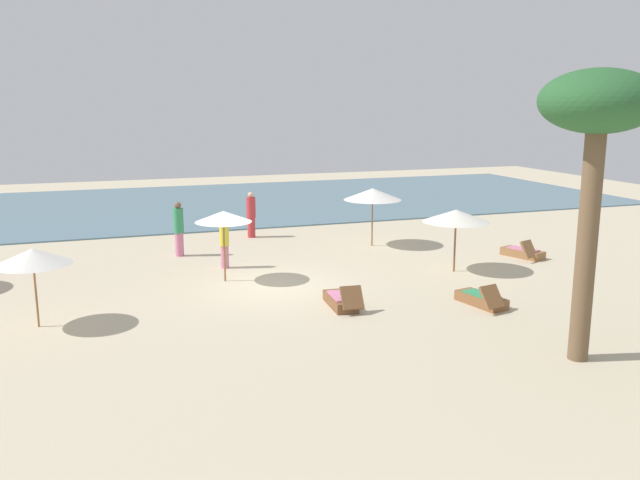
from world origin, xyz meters
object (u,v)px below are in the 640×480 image
object	(u,v)px
umbrella_3	(223,217)
umbrella_5	(373,194)
person_3	(251,215)
person_2	(179,229)
lounger_2	(342,301)
umbrella_4	(456,216)
lounger_1	(482,299)
palm_2	(598,117)
person_1	(224,242)
umbrella_1	(33,257)
lounger_0	(523,253)

from	to	relation	value
umbrella_3	umbrella_5	size ratio (longest dim) A/B	0.99
person_3	person_2	bearing A→B (deg)	-142.83
lounger_2	person_3	world-z (taller)	person_3
person_3	umbrella_3	bearing A→B (deg)	-110.23
umbrella_3	umbrella_4	bearing A→B (deg)	-9.82
umbrella_4	person_2	bearing A→B (deg)	147.58
umbrella_3	lounger_1	distance (m)	7.99
person_2	palm_2	distance (m)	15.02
umbrella_4	person_1	xyz separation A→B (m)	(-6.99, 2.91, -0.95)
umbrella_1	palm_2	bearing A→B (deg)	-28.62
umbrella_3	umbrella_4	distance (m)	7.42
lounger_0	person_1	distance (m)	10.55
umbrella_3	umbrella_5	bearing A→B (deg)	27.06
umbrella_4	umbrella_5	xyz separation A→B (m)	(-0.96, 4.51, 0.17)
person_1	palm_2	world-z (taller)	palm_2
lounger_2	person_2	size ratio (longest dim) A/B	0.87
umbrella_3	person_3	distance (m)	6.88
person_3	palm_2	xyz separation A→B (m)	(3.60, -15.16, 4.20)
umbrella_3	lounger_0	size ratio (longest dim) A/B	1.26
person_1	person_3	distance (m)	5.15
umbrella_3	lounger_1	bearing A→B (deg)	-38.09
umbrella_4	person_1	size ratio (longest dim) A/B	1.23
umbrella_3	umbrella_1	bearing A→B (deg)	-152.35
person_2	umbrella_1	bearing A→B (deg)	-122.94
umbrella_1	person_3	world-z (taller)	umbrella_1
lounger_2	palm_2	xyz separation A→B (m)	(3.49, -5.13, 4.96)
person_2	palm_2	bearing A→B (deg)	-61.79
lounger_1	person_2	distance (m)	11.21
umbrella_3	lounger_2	size ratio (longest dim) A/B	1.29
umbrella_4	lounger_0	xyz separation A→B (m)	(3.35, 0.93, -1.66)
lounger_2	person_3	distance (m)	10.06
umbrella_4	umbrella_3	bearing A→B (deg)	170.18
lounger_1	person_1	xyz separation A→B (m)	(-5.80, 6.44, 0.72)
lounger_1	person_2	bearing A→B (deg)	128.70
lounger_0	lounger_1	world-z (taller)	lounger_0
umbrella_4	lounger_2	xyz separation A→B (m)	(-4.85, -2.39, -1.66)
umbrella_1	lounger_0	world-z (taller)	umbrella_1
umbrella_4	person_3	distance (m)	9.16
person_1	palm_2	distance (m)	12.59
person_1	umbrella_5	bearing A→B (deg)	14.87
umbrella_4	person_2	distance (m)	9.73
umbrella_4	palm_2	bearing A→B (deg)	-100.26
umbrella_5	lounger_0	world-z (taller)	umbrella_5
umbrella_1	lounger_1	xyz separation A→B (m)	(11.30, -2.08, -1.60)
lounger_0	umbrella_5	bearing A→B (deg)	140.24
lounger_2	lounger_1	bearing A→B (deg)	-17.30
umbrella_3	palm_2	world-z (taller)	palm_2
palm_2	umbrella_3	bearing A→B (deg)	124.10
umbrella_3	lounger_0	xyz separation A→B (m)	(10.66, -0.34, -1.84)
umbrella_4	lounger_0	distance (m)	3.85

